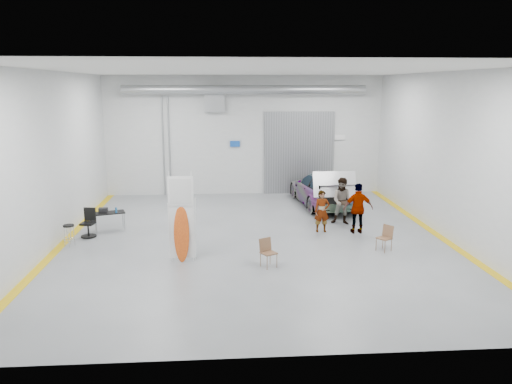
{
  "coord_description": "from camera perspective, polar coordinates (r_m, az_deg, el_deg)",
  "views": [
    {
      "loc": [
        -1.21,
        -17.31,
        5.5
      ],
      "look_at": [
        0.11,
        1.31,
        1.5
      ],
      "focal_mm": 35.0,
      "sensor_mm": 36.0,
      "label": 1
    }
  ],
  "objects": [
    {
      "name": "shop_stool",
      "position": [
        18.58,
        -20.56,
        -4.69
      ],
      "size": [
        0.39,
        0.39,
        0.77
      ],
      "rotation": [
        0.0,
        0.0,
        0.3
      ],
      "color": "black",
      "rests_on": "ground"
    },
    {
      "name": "trunk_lid",
      "position": [
        20.97,
        8.96,
        1.11
      ],
      "size": [
        1.79,
        1.09,
        0.04
      ],
      "primitive_type": "cube",
      "color": "silver",
      "rests_on": "sedan_car"
    },
    {
      "name": "work_table",
      "position": [
        20.04,
        -16.58,
        -2.24
      ],
      "size": [
        1.25,
        0.9,
        0.92
      ],
      "rotation": [
        0.0,
        0.0,
        0.33
      ],
      "color": "gray",
      "rests_on": "ground"
    },
    {
      "name": "surfboard_display",
      "position": [
        15.89,
        -8.48,
        -3.81
      ],
      "size": [
        0.83,
        0.25,
        2.91
      ],
      "rotation": [
        0.0,
        0.0,
        -0.05
      ],
      "color": "white",
      "rests_on": "ground"
    },
    {
      "name": "sedan_car",
      "position": [
        23.42,
        7.6,
        0.33
      ],
      "size": [
        2.64,
        5.48,
        1.54
      ],
      "primitive_type": "imported",
      "rotation": [
        0.0,
        0.0,
        3.23
      ],
      "color": "silver",
      "rests_on": "ground"
    },
    {
      "name": "person_c",
      "position": [
        19.19,
        11.6,
        -1.85
      ],
      "size": [
        1.12,
        0.48,
        1.92
      ],
      "primitive_type": "imported",
      "rotation": [
        0.0,
        0.0,
        3.12
      ],
      "color": "olive",
      "rests_on": "ground"
    },
    {
      "name": "room_shell",
      "position": [
        19.64,
        0.2,
        7.94
      ],
      "size": [
        14.02,
        16.18,
        6.01
      ],
      "color": "silver",
      "rests_on": "ground"
    },
    {
      "name": "office_chair",
      "position": [
        19.48,
        -18.61,
        -3.54
      ],
      "size": [
        0.56,
        0.57,
        1.05
      ],
      "rotation": [
        0.0,
        0.0,
        -0.19
      ],
      "color": "black",
      "rests_on": "ground"
    },
    {
      "name": "person_a",
      "position": [
        19.16,
        7.54,
        -2.19
      ],
      "size": [
        0.59,
        0.4,
        1.61
      ],
      "primitive_type": "imported",
      "rotation": [
        0.0,
        0.0,
        0.02
      ],
      "color": "#9A7954",
      "rests_on": "ground"
    },
    {
      "name": "folding_chair_near",
      "position": [
        15.5,
        1.45,
        -7.59
      ],
      "size": [
        0.57,
        0.61,
        0.89
      ],
      "rotation": [
        0.0,
        0.0,
        0.51
      ],
      "color": "brown",
      "rests_on": "ground"
    },
    {
      "name": "person_b",
      "position": [
        20.32,
        9.92,
        -1.02
      ],
      "size": [
        1.1,
        0.96,
        1.9
      ],
      "primitive_type": "imported",
      "rotation": [
        0.0,
        0.0,
        -0.3
      ],
      "color": "slate",
      "rests_on": "ground"
    },
    {
      "name": "ground",
      "position": [
        18.2,
        -0.04,
        -5.49
      ],
      "size": [
        16.0,
        16.0,
        0.0
      ],
      "primitive_type": "plane",
      "color": "slate",
      "rests_on": "ground"
    },
    {
      "name": "folding_chair_far",
      "position": [
        17.5,
        14.4,
        -5.67
      ],
      "size": [
        0.57,
        0.67,
        0.88
      ],
      "rotation": [
        0.0,
        0.0,
        -0.96
      ],
      "color": "brown",
      "rests_on": "ground"
    }
  ]
}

